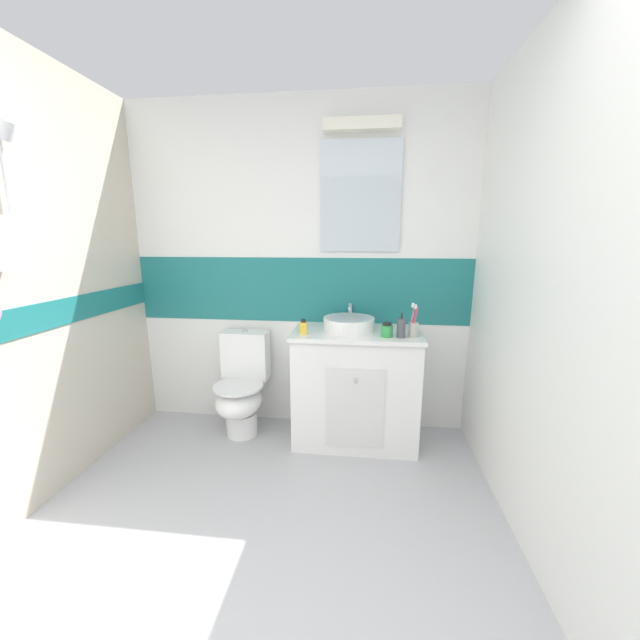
# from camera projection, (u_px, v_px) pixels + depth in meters

# --- Properties ---
(ground_plane) EXTENTS (3.20, 3.48, 0.04)m
(ground_plane) POSITION_uv_depth(u_px,v_px,m) (263.00, 531.00, 1.94)
(ground_plane) COLOR #B2B2B7
(wall_back_tiled) EXTENTS (3.20, 0.20, 2.50)m
(wall_back_tiled) POSITION_uv_depth(u_px,v_px,m) (301.00, 269.00, 2.87)
(wall_back_tiled) COLOR white
(wall_back_tiled) RESTS_ON ground_plane
(wall_right_plain) EXTENTS (0.10, 3.48, 2.50)m
(wall_right_plain) POSITION_uv_depth(u_px,v_px,m) (572.00, 299.00, 1.51)
(wall_right_plain) COLOR white
(wall_right_plain) RESTS_ON ground_plane
(vanity_cabinet) EXTENTS (0.90, 0.52, 0.85)m
(vanity_cabinet) POSITION_uv_depth(u_px,v_px,m) (356.00, 386.00, 2.71)
(vanity_cabinet) COLOR white
(vanity_cabinet) RESTS_ON ground_plane
(sink_basin) EXTENTS (0.37, 0.41, 0.16)m
(sink_basin) POSITION_uv_depth(u_px,v_px,m) (349.00, 323.00, 2.63)
(sink_basin) COLOR white
(sink_basin) RESTS_ON vanity_cabinet
(toilet) EXTENTS (0.37, 0.50, 0.80)m
(toilet) POSITION_uv_depth(u_px,v_px,m) (242.00, 388.00, 2.83)
(toilet) COLOR white
(toilet) RESTS_ON ground_plane
(toothbrush_cup) EXTENTS (0.07, 0.06, 0.23)m
(toothbrush_cup) POSITION_uv_depth(u_px,v_px,m) (413.00, 327.00, 2.44)
(toothbrush_cup) COLOR #B2ADA3
(toothbrush_cup) RESTS_ON vanity_cabinet
(soap_dispenser) EXTENTS (0.06, 0.06, 0.17)m
(soap_dispenser) POSITION_uv_depth(u_px,v_px,m) (401.00, 328.00, 2.42)
(soap_dispenser) COLOR #4C4C51
(soap_dispenser) RESTS_ON vanity_cabinet
(hair_gel_jar) EXTENTS (0.08, 0.08, 0.10)m
(hair_gel_jar) POSITION_uv_depth(u_px,v_px,m) (387.00, 330.00, 2.45)
(hair_gel_jar) COLOR green
(hair_gel_jar) RESTS_ON vanity_cabinet
(perfume_flask_small) EXTENTS (0.05, 0.03, 0.10)m
(perfume_flask_small) POSITION_uv_depth(u_px,v_px,m) (304.00, 327.00, 2.51)
(perfume_flask_small) COLOR yellow
(perfume_flask_small) RESTS_ON vanity_cabinet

